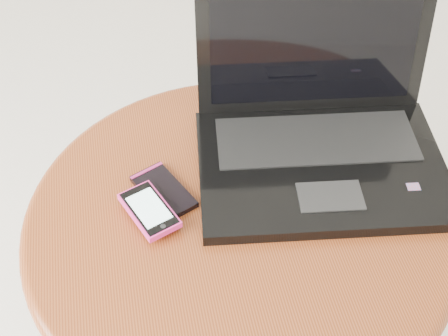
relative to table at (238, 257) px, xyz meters
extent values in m
cylinder|color=#4D1D0E|center=(0.00, 0.00, -0.15)|extent=(0.10, 0.10, 0.46)
cylinder|color=#5D250D|center=(0.00, 0.00, 0.10)|extent=(0.63, 0.63, 0.03)
torus|color=#5D250D|center=(0.00, 0.00, 0.10)|extent=(0.66, 0.66, 0.03)
cube|color=black|center=(0.15, 0.06, 0.12)|extent=(0.43, 0.32, 0.02)
cube|color=black|center=(0.16, 0.11, 0.13)|extent=(0.34, 0.16, 0.00)
cube|color=black|center=(0.14, -0.01, 0.13)|extent=(0.11, 0.07, 0.00)
cube|color=red|center=(0.27, -0.02, 0.13)|extent=(0.02, 0.02, 0.00)
cube|color=black|center=(0.17, 0.21, 0.25)|extent=(0.39, 0.10, 0.24)
cube|color=black|center=(0.17, 0.21, 0.25)|extent=(0.34, 0.08, 0.20)
cube|color=black|center=(-0.11, 0.06, 0.12)|extent=(0.10, 0.12, 0.01)
cube|color=#A2215E|center=(-0.13, 0.11, 0.12)|extent=(0.05, 0.03, 0.00)
cube|color=#E32885|center=(-0.13, 0.02, 0.13)|extent=(0.09, 0.12, 0.01)
cube|color=black|center=(-0.13, 0.02, 0.13)|extent=(0.08, 0.11, 0.00)
cube|color=#CAF5F3|center=(-0.13, 0.02, 0.13)|extent=(0.07, 0.08, 0.00)
cylinder|color=black|center=(-0.12, -0.02, 0.13)|extent=(0.01, 0.01, 0.00)
camera|label=1|loc=(-0.14, -0.60, 0.85)|focal=50.52mm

